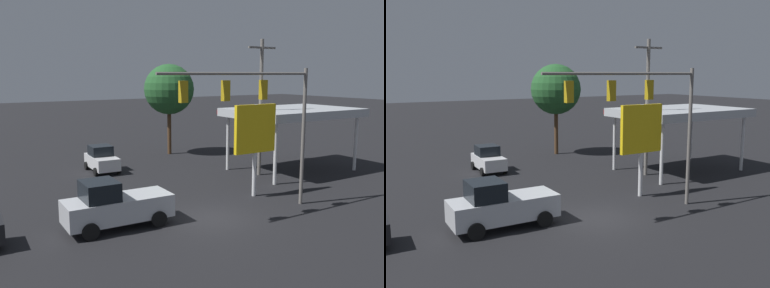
% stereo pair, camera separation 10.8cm
% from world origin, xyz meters
% --- Properties ---
extents(ground_plane, '(200.00, 200.00, 0.00)m').
position_xyz_m(ground_plane, '(0.00, 0.00, 0.00)').
color(ground_plane, black).
extents(traffic_signal_assembly, '(9.28, 0.43, 7.69)m').
position_xyz_m(traffic_signal_assembly, '(-2.34, 0.60, 5.79)').
color(traffic_signal_assembly, slate).
rests_on(traffic_signal_assembly, ground).
extents(utility_pole, '(2.40, 0.26, 9.80)m').
position_xyz_m(utility_pole, '(-8.35, -6.10, 5.18)').
color(utility_pole, slate).
rests_on(utility_pole, ground).
extents(gas_station_canopy, '(9.44, 6.57, 4.78)m').
position_xyz_m(gas_station_canopy, '(-11.55, -6.10, 4.42)').
color(gas_station_canopy, '#B2B7BC').
rests_on(gas_station_canopy, ground).
extents(price_sign, '(2.97, 0.27, 5.59)m').
position_xyz_m(price_sign, '(-4.47, -2.04, 3.97)').
color(price_sign, silver).
rests_on(price_sign, ground).
extents(pickup_parked, '(5.25, 2.37, 2.40)m').
position_xyz_m(pickup_parked, '(4.78, -1.36, 1.11)').
color(pickup_parked, silver).
rests_on(pickup_parked, ground).
extents(hatchback_crossing, '(2.09, 3.87, 1.97)m').
position_xyz_m(hatchback_crossing, '(1.10, -13.34, 0.95)').
color(hatchback_crossing, silver).
rests_on(hatchback_crossing, ground).
extents(street_tree, '(4.57, 4.57, 8.27)m').
position_xyz_m(street_tree, '(-6.79, -16.95, 5.96)').
color(street_tree, '#4C331E').
rests_on(street_tree, ground).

